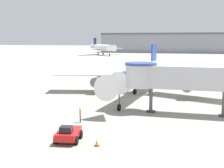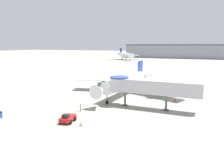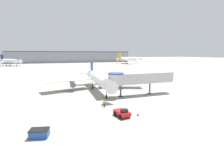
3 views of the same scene
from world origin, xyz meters
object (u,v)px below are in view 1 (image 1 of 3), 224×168
(traffic_cone_apron_front, at_px, (97,143))
(ground_crew_marshaller, at_px, (80,114))
(main_airplane, at_px, (140,75))
(background_jet_navy_tail, at_px, (102,48))
(pushback_tug_red, at_px, (68,134))
(jet_bridge, at_px, (190,77))

(traffic_cone_apron_front, bearing_deg, ground_crew_marshaller, 121.08)
(main_airplane, relative_size, background_jet_navy_tail, 1.36)
(main_airplane, distance_m, background_jet_navy_tail, 133.90)
(pushback_tug_red, height_order, ground_crew_marshaller, ground_crew_marshaller)
(ground_crew_marshaller, bearing_deg, background_jet_navy_tail, -7.96)
(jet_bridge, relative_size, background_jet_navy_tail, 0.79)
(main_airplane, height_order, ground_crew_marshaller, main_airplane)
(main_airplane, xyz_separation_m, pushback_tug_red, (-2.42, -23.99, -2.83))
(main_airplane, relative_size, pushback_tug_red, 9.18)
(background_jet_navy_tail, bearing_deg, traffic_cone_apron_front, -115.55)
(traffic_cone_apron_front, distance_m, ground_crew_marshaller, 8.07)
(pushback_tug_red, height_order, background_jet_navy_tail, background_jet_navy_tail)
(ground_crew_marshaller, bearing_deg, jet_bridge, -82.01)
(pushback_tug_red, bearing_deg, main_airplane, 75.81)
(traffic_cone_apron_front, distance_m, background_jet_navy_tail, 157.43)
(pushback_tug_red, distance_m, ground_crew_marshaller, 6.46)
(pushback_tug_red, distance_m, background_jet_navy_tail, 156.08)
(jet_bridge, relative_size, pushback_tug_red, 5.38)
(traffic_cone_apron_front, bearing_deg, main_airplane, 91.14)
(main_airplane, height_order, traffic_cone_apron_front, main_airplane)
(pushback_tug_red, xyz_separation_m, background_jet_navy_tail, (-42.37, 150.17, 3.73))
(pushback_tug_red, bearing_deg, ground_crew_marshaller, 92.69)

